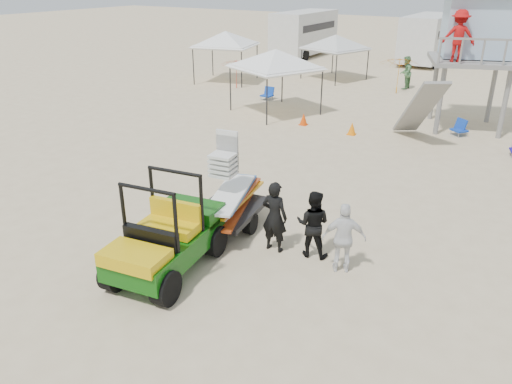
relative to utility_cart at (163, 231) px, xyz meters
The scene contains 19 objects.
ground 1.39m from the utility_cart, 61.71° to the right, with size 140.00×140.00×0.00m, color beige.
utility_cart is the anchor object (origin of this frame).
surf_trailer 2.34m from the utility_cart, 89.87° to the left, with size 1.69×2.70×2.22m.
man_left 2.55m from the utility_cart, 53.23° to the left, with size 0.62×0.41×1.71m, color black.
man_mid 3.30m from the utility_cart, 43.96° to the left, with size 0.77×0.60×1.58m, color black.
man_right 3.82m from the utility_cart, 32.31° to the left, with size 0.93×0.39×1.59m, color white.
lifeguard_tower 15.55m from the utility_cart, 78.46° to the left, with size 4.09×4.09×5.13m.
canopy_white_a 13.79m from the utility_cart, 110.12° to the left, with size 4.15×4.15×3.26m.
canopy_white_b 20.73m from the utility_cart, 121.50° to the left, with size 3.74×3.74×3.27m.
canopy_white_c 22.38m from the utility_cart, 104.67° to the left, with size 3.73×3.73×3.00m.
umbrella_a 18.70m from the utility_cart, 119.43° to the left, with size 1.73×1.76×1.58m, color red.
umbrella_b 19.78m from the utility_cart, 93.38° to the left, with size 2.07×2.11×1.90m, color orange.
cone_near 11.53m from the utility_cart, 91.90° to the left, with size 0.34×0.34×0.50m, color orange.
cone_far 12.04m from the utility_cart, 102.74° to the left, with size 0.34×0.34×0.50m, color #E44307.
beach_chair_a 16.19m from the utility_cart, 112.94° to the left, with size 0.57×0.61×0.64m.
beach_chair_c 14.15m from the utility_cart, 76.60° to the left, with size 0.73×0.83×0.64m.
rv_far_left 31.35m from the utility_cart, 111.61° to the left, with size 2.64×6.80×3.25m.
rv_mid_left 30.75m from the utility_cart, 94.74° to the left, with size 2.65×6.50×3.25m.
distant_beachgoers 24.19m from the utility_cart, 83.09° to the left, with size 13.04×9.58×1.80m.
Camera 1 is at (6.09, -5.93, 5.95)m, focal length 35.00 mm.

